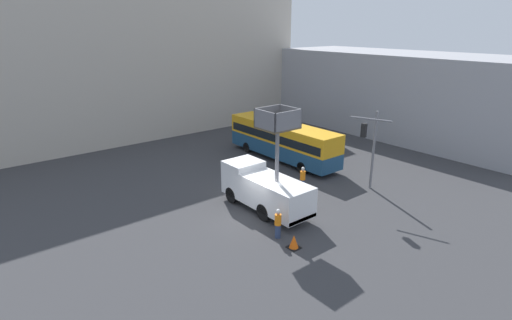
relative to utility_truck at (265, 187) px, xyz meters
The scene contains 9 objects.
ground_plane 2.13m from the utility_truck, 159.62° to the right, with size 120.00×120.00×0.00m, color #38383A.
building_backdrop_far 25.33m from the utility_truck, 93.07° to the left, with size 44.00×10.00×15.09m.
building_backdrop_side 25.13m from the utility_truck, 13.62° to the left, with size 10.00×28.00×8.56m.
utility_truck is the anchor object (origin of this frame).
city_bus 10.29m from the utility_truck, 41.14° to the left, with size 2.53×11.62×3.25m.
traffic_light_pole 8.08m from the utility_truck, 18.30° to the right, with size 2.89×2.64×5.72m.
road_worker_near_truck 3.72m from the utility_truck, 118.46° to the right, with size 0.38×0.38×1.75m.
road_worker_directing 4.29m from the utility_truck, ahead, with size 0.38×0.38×1.78m.
traffic_cone_near_truck 5.07m from the utility_truck, 111.57° to the right, with size 0.66×0.66×0.75m.
Camera 1 is at (-13.86, -17.38, 11.37)m, focal length 28.00 mm.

